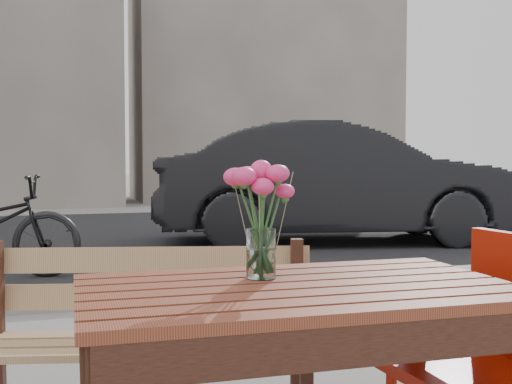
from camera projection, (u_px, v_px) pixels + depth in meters
street at (101, 258)px, 6.69m from camera, size 30.00×8.12×0.12m
backdrop_buildings at (82, 54)px, 15.46m from camera, size 15.50×4.00×8.00m
main_table at (298, 328)px, 1.76m from camera, size 1.19×0.71×0.73m
main_bench at (147, 319)px, 2.41m from camera, size 1.31×0.66×0.78m
red_chair at (492, 350)px, 1.96m from camera, size 0.44×0.44×0.84m
main_vase at (261, 205)px, 1.84m from camera, size 0.19×0.19×0.34m
parked_car at (336, 183)px, 8.22m from camera, size 4.83×2.50×1.52m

